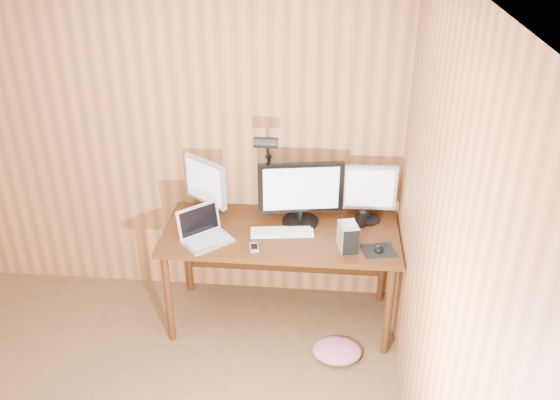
# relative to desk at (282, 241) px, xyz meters

# --- Properties ---
(room_shell) EXTENTS (4.00, 4.00, 4.00)m
(room_shell) POSITION_rel_desk_xyz_m (-0.93, -1.70, 0.62)
(room_shell) COLOR brown
(room_shell) RESTS_ON ground
(desk) EXTENTS (1.60, 0.70, 0.75)m
(desk) POSITION_rel_desk_xyz_m (0.00, 0.00, 0.00)
(desk) COLOR #3D200C
(desk) RESTS_ON floor
(monitor_center) EXTENTS (0.58, 0.25, 0.45)m
(monitor_center) POSITION_rel_desk_xyz_m (0.13, 0.06, 0.36)
(monitor_center) COLOR black
(monitor_center) RESTS_ON desk
(monitor_left) EXTENTS (0.32, 0.25, 0.43)m
(monitor_left) POSITION_rel_desk_xyz_m (-0.54, 0.12, 0.35)
(monitor_left) COLOR black
(monitor_left) RESTS_ON desk
(monitor_right) EXTENTS (0.37, 0.18, 0.42)m
(monitor_right) POSITION_rel_desk_xyz_m (0.59, 0.13, 0.35)
(monitor_right) COLOR black
(monitor_right) RESTS_ON desk
(laptop) EXTENTS (0.39, 0.38, 0.22)m
(laptop) POSITION_rel_desk_xyz_m (-0.50, -0.22, 0.18)
(laptop) COLOR silver
(laptop) RESTS_ON desk
(keyboard) EXTENTS (0.44, 0.18, 0.02)m
(keyboard) POSITION_rel_desk_xyz_m (0.01, -0.09, 0.13)
(keyboard) COLOR white
(keyboard) RESTS_ON desk
(mousepad) EXTENTS (0.24, 0.21, 0.00)m
(mousepad) POSITION_rel_desk_xyz_m (0.65, -0.25, 0.12)
(mousepad) COLOR black
(mousepad) RESTS_ON desk
(mouse) EXTENTS (0.08, 0.11, 0.04)m
(mouse) POSITION_rel_desk_xyz_m (0.65, -0.25, 0.14)
(mouse) COLOR black
(mouse) RESTS_ON mousepad
(hard_drive) EXTENTS (0.14, 0.18, 0.18)m
(hard_drive) POSITION_rel_desk_xyz_m (0.45, -0.24, 0.21)
(hard_drive) COLOR silver
(hard_drive) RESTS_ON desk
(phone) EXTENTS (0.08, 0.12, 0.02)m
(phone) POSITION_rel_desk_xyz_m (-0.15, -0.30, 0.13)
(phone) COLOR silver
(phone) RESTS_ON desk
(speaker) EXTENTS (0.05, 0.05, 0.11)m
(speaker) POSITION_rel_desk_xyz_m (0.55, 0.04, 0.18)
(speaker) COLOR black
(speaker) RESTS_ON desk
(desk_lamp) EXTENTS (0.16, 0.23, 0.69)m
(desk_lamp) POSITION_rel_desk_xyz_m (-0.11, 0.10, 0.55)
(desk_lamp) COLOR black
(desk_lamp) RESTS_ON desk
(fabric_pile) EXTENTS (0.35, 0.30, 0.11)m
(fabric_pile) POSITION_rel_desk_xyz_m (0.41, -0.44, -0.58)
(fabric_pile) COLOR #B25678
(fabric_pile) RESTS_ON floor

